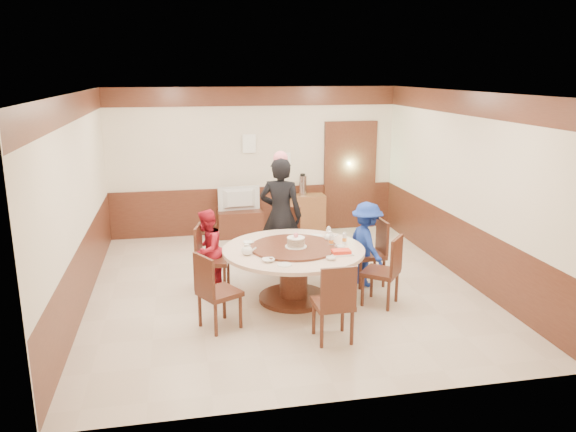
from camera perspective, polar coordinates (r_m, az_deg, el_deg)
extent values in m
plane|color=beige|center=(8.31, -0.44, -7.23)|extent=(6.00, 6.00, 0.00)
plane|color=silver|center=(7.73, -0.48, 12.44)|extent=(6.00, 6.00, 0.00)
cube|color=beige|center=(10.82, -3.43, 5.55)|extent=(5.50, 0.04, 2.80)
cube|color=beige|center=(5.09, 5.85, -4.82)|extent=(5.50, 0.04, 2.80)
cube|color=beige|center=(7.88, -20.52, 1.28)|extent=(0.04, 6.00, 2.80)
cube|color=beige|center=(8.83, 17.39, 2.87)|extent=(0.04, 6.00, 2.80)
cube|color=#4B2417|center=(8.16, -0.45, -4.29)|extent=(5.50, 6.00, 0.90)
cube|color=#4B2417|center=(7.74, -0.48, 11.15)|extent=(5.50, 6.00, 0.35)
cube|color=#4B2417|center=(11.24, 6.29, 4.02)|extent=(1.05, 0.08, 2.18)
cube|color=#89D58F|center=(11.26, 6.26, 4.03)|extent=(0.88, 0.02, 2.05)
cylinder|color=#4B2417|center=(7.87, 0.57, -8.29)|extent=(0.96, 0.96, 0.06)
cylinder|color=#4B2417|center=(7.75, 0.58, -6.07)|extent=(0.39, 0.39, 0.65)
cylinder|color=beige|center=(7.63, 0.58, -3.47)|extent=(1.93, 1.93, 0.05)
cylinder|color=#4B2417|center=(7.61, 0.58, -3.18)|extent=(1.18, 1.18, 0.03)
cube|color=#4B2417|center=(8.37, 8.15, -3.94)|extent=(0.45, 0.45, 0.06)
cube|color=#4B2417|center=(8.37, 9.56, -2.07)|extent=(0.05, 0.42, 0.50)
cube|color=#4B2417|center=(8.45, 8.09, -5.48)|extent=(0.36, 0.36, 0.42)
cube|color=#4B2417|center=(8.94, -0.13, -2.59)|extent=(0.54, 0.54, 0.06)
cube|color=#4B2417|center=(9.07, -0.04, -0.57)|extent=(0.42, 0.15, 0.50)
cube|color=#4B2417|center=(9.02, -0.13, -4.05)|extent=(0.36, 0.36, 0.42)
cube|color=#4B2417|center=(8.11, -7.57, -4.53)|extent=(0.53, 0.53, 0.06)
cube|color=#4B2417|center=(8.07, -9.11, -2.68)|extent=(0.14, 0.42, 0.50)
cube|color=#4B2417|center=(8.19, -7.52, -6.12)|extent=(0.36, 0.36, 0.42)
cube|color=#4B2417|center=(6.97, -6.97, -7.77)|extent=(0.60, 0.60, 0.06)
cube|color=#4B2417|center=(6.77, -8.53, -6.06)|extent=(0.24, 0.39, 0.50)
cube|color=#4B2417|center=(7.06, -6.91, -9.57)|extent=(0.36, 0.36, 0.42)
cube|color=#4B2417|center=(6.64, 4.58, -8.87)|extent=(0.45, 0.45, 0.06)
cube|color=#4B2417|center=(6.35, 5.17, -7.37)|extent=(0.42, 0.05, 0.50)
cube|color=#4B2417|center=(6.73, 4.54, -10.75)|extent=(0.36, 0.36, 0.42)
cube|color=#4B2417|center=(7.69, 9.37, -5.69)|extent=(0.62, 0.62, 0.06)
cube|color=#4B2417|center=(7.54, 10.97, -3.99)|extent=(0.30, 0.35, 0.50)
cube|color=#4B2417|center=(7.77, 9.30, -7.35)|extent=(0.36, 0.36, 0.42)
imported|color=black|center=(8.68, -0.74, 0.05)|extent=(0.78, 0.66, 1.82)
imported|color=#B6182A|center=(8.16, -8.24, -3.41)|extent=(0.64, 0.70, 1.18)
imported|color=#173297|center=(8.28, 7.99, -2.86)|extent=(0.58, 0.87, 1.25)
cylinder|color=white|center=(7.58, 0.80, -3.10)|extent=(0.30, 0.30, 0.01)
cylinder|color=gray|center=(7.56, 0.80, -2.67)|extent=(0.24, 0.24, 0.11)
cylinder|color=white|center=(7.54, 0.81, -2.22)|extent=(0.24, 0.24, 0.01)
sphere|color=#EC707F|center=(7.53, 0.81, -1.95)|extent=(0.07, 0.07, 0.07)
ellipsoid|color=white|center=(7.35, -4.20, -3.52)|extent=(0.17, 0.15, 0.13)
ellipsoid|color=white|center=(7.93, 4.24, -2.16)|extent=(0.17, 0.15, 0.13)
imported|color=white|center=(7.82, -4.04, -2.72)|extent=(0.15, 0.15, 0.04)
imported|color=white|center=(7.17, 4.38, -4.31)|extent=(0.13, 0.13, 0.04)
imported|color=white|center=(7.09, -2.00, -4.51)|extent=(0.16, 0.16, 0.04)
imported|color=white|center=(7.63, 5.28, -3.14)|extent=(0.14, 0.14, 0.04)
cylinder|color=white|center=(6.97, -0.35, -4.97)|extent=(0.18, 0.18, 0.01)
cylinder|color=white|center=(8.18, 2.96, -2.01)|extent=(0.18, 0.18, 0.01)
cube|color=white|center=(7.39, 5.42, -3.85)|extent=(0.30, 0.20, 0.02)
cube|color=red|center=(7.38, 5.43, -3.61)|extent=(0.24, 0.15, 0.04)
cylinder|color=silver|center=(7.69, 4.41, -2.53)|extent=(0.06, 0.06, 0.16)
cylinder|color=silver|center=(7.80, 5.76, -2.32)|extent=(0.06, 0.06, 0.16)
cylinder|color=silver|center=(8.05, 4.15, -1.74)|extent=(0.06, 0.06, 0.16)
cube|color=#4B2417|center=(10.77, -4.87, -0.77)|extent=(0.85, 0.45, 0.50)
imported|color=#939396|center=(10.66, -4.93, 1.72)|extent=(0.81, 0.18, 0.46)
cube|color=brown|center=(10.97, 1.60, 0.23)|extent=(0.80, 0.40, 0.75)
cylinder|color=silver|center=(10.84, 1.50, 3.12)|extent=(0.15, 0.15, 0.38)
cube|color=white|center=(10.71, -3.96, 7.34)|extent=(0.25, 0.00, 0.35)
cube|color=white|center=(10.85, -0.51, 5.87)|extent=(0.30, 0.00, 0.22)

